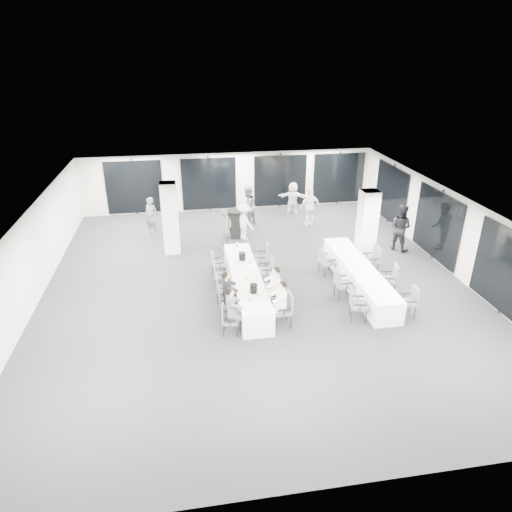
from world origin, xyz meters
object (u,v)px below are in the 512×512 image
Objects in this scene: banquet_table_main at (246,284)px; chair_main_right_second at (278,294)px; chair_main_left_fourth at (219,274)px; standing_guest_c at (244,219)px; chair_main_right_near at (285,307)px; chair_side_right_mid at (390,277)px; standing_guest_b at (247,203)px; chair_main_right_mid at (274,284)px; standing_guest_f at (293,196)px; chair_side_left_far at (325,260)px; chair_main_left_mid at (221,287)px; chair_main_left_far at (216,262)px; standing_guest_a at (226,227)px; ice_bucket_near at (254,288)px; chair_side_left_mid at (341,282)px; standing_guest_h at (400,224)px; chair_side_right_far at (373,258)px; chair_main_right_far at (263,256)px; chair_main_left_near at (227,318)px; chair_main_right_fourth at (268,269)px; standing_guest_g at (151,214)px; chair_side_right_near at (410,300)px; standing_guest_d at (310,205)px; banquet_table_side at (359,277)px; ice_bucket_far at (242,256)px; chair_main_left_second at (224,300)px.

chair_main_right_second is (0.83, -1.05, 0.15)m from banquet_table_main.
standing_guest_c is at bearing 163.08° from chair_main_left_fourth.
chair_main_right_near is 4.00m from chair_side_right_mid.
standing_guest_b is at bearing -0.31° from chair_main_right_second.
standing_guest_f is at bearing -17.06° from chair_main_right_mid.
chair_main_right_near reaches higher than chair_side_left_far.
standing_guest_f is (4.18, 7.79, 0.37)m from chair_main_left_mid.
chair_main_right_mid is (1.66, -1.87, -0.01)m from chair_main_left_far.
chair_main_left_fourth is 3.24m from standing_guest_a.
chair_main_left_mid is 6.87m from standing_guest_b.
standing_guest_c reaches higher than chair_main_left_far.
ice_bucket_near is (-3.30, -8.75, 0.01)m from standing_guest_f.
chair_main_right_near is at bearing -48.48° from chair_side_left_far.
chair_main_left_far is 0.93× the size of chair_side_left_mid.
standing_guest_c is (0.61, 4.71, 0.49)m from banquet_table_main.
standing_guest_a is 6.82m from standing_guest_h.
chair_side_right_far reaches higher than chair_main_right_mid.
chair_side_left_mid is at bearing 52.84° from chair_main_left_far.
chair_main_left_near is at bearing 168.06° from chair_main_right_far.
standing_guest_c is at bearing 170.67° from chair_main_left_mid.
chair_main_left_mid is 0.86× the size of chair_main_right_near.
banquet_table_main is 2.13m from chair_main_right_near.
standing_guest_c is (-2.35, 5.40, 0.30)m from chair_side_left_mid.
standing_guest_a is (-1.10, 2.22, 0.36)m from chair_main_right_far.
chair_main_left_fourth is 2.36m from chair_main_right_second.
chair_main_right_far is (1.67, 3.67, 0.08)m from chair_main_left_near.
chair_main_right_far is (0.00, 0.95, 0.01)m from chair_main_right_fourth.
chair_main_left_fourth is 6.03m from standing_guest_b.
standing_guest_c is 5.95m from ice_bucket_near.
chair_side_left_mid is at bearing -124.43° from chair_main_right_far.
chair_main_left_mid is at bearing 80.11° from standing_guest_f.
standing_guest_g is at bearing -140.74° from chair_side_left_far.
chair_side_right_near is 0.54× the size of standing_guest_c.
chair_main_right_near is 8.75m from standing_guest_g.
chair_main_right_far is 5.14m from standing_guest_d.
standing_guest_f reaches higher than chair_side_left_mid.
chair_main_left_fourth is 0.89× the size of chair_main_right_near.
chair_main_right_second is 0.89× the size of chair_main_right_far.
standing_guest_h is (2.75, -3.17, 0.08)m from standing_guest_d.
standing_guest_d is (3.97, 2.03, 0.02)m from standing_guest_a.
banquet_table_side is 3.03m from chair_main_right_fourth.
ice_bucket_far reaches higher than banquet_table_side.
chair_main_left_near is 0.92× the size of chair_side_left_far.
banquet_table_main is 2.48× the size of standing_guest_b.
chair_side_right_mid is at bearing 74.73° from standing_guest_b.
chair_side_right_far is 5.60m from standing_guest_c.
chair_side_right_mid is 0.50× the size of standing_guest_b.
chair_side_right_far is (3.79, 2.76, -0.01)m from chair_main_right_near.
chair_main_left_mid is at bearing -36.70° from standing_guest_g.
banquet_table_main is 1.41m from chair_main_left_second.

